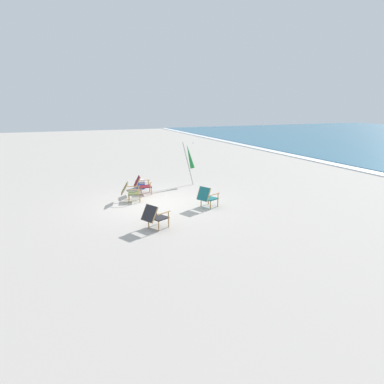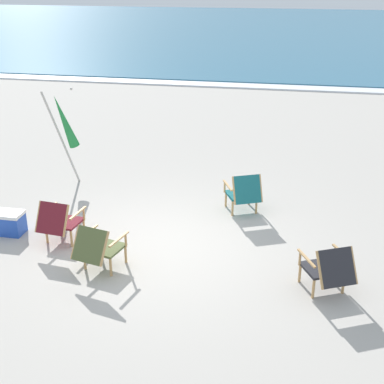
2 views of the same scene
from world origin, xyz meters
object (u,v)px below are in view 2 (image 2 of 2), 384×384
object	(u,v)px
beach_chair_back_right	(98,247)
beach_chair_back_left	(244,192)
cooler_box	(9,223)
umbrella_furled_green	(64,122)
beach_chair_mid_center	(329,268)
beach_chair_front_left	(59,221)

from	to	relation	value
beach_chair_back_right	beach_chair_back_left	bearing A→B (deg)	52.16
beach_chair_back_right	cooler_box	world-z (taller)	beach_chair_back_right
beach_chair_back_right	beach_chair_back_left	xyz separation A→B (m)	(1.94, 2.50, 0.01)
beach_chair_back_right	umbrella_furled_green	world-z (taller)	umbrella_furled_green
beach_chair_mid_center	cooler_box	world-z (taller)	beach_chair_mid_center
beach_chair_front_left	umbrella_furled_green	xyz separation A→B (m)	(-0.96, 2.62, 0.91)
umbrella_furled_green	cooler_box	size ratio (longest dim) A/B	4.18
beach_chair_mid_center	beach_chair_back_left	bearing A→B (deg)	120.36
beach_chair_back_right	cooler_box	xyz separation A→B (m)	(-1.97, 0.90, -0.22)
beach_chair_mid_center	cooler_box	bearing A→B (deg)	170.83
beach_chair_back_right	umbrella_furled_green	distance (m)	3.96
beach_chair_back_right	beach_chair_back_left	world-z (taller)	beach_chair_back_left
umbrella_furled_green	beach_chair_mid_center	bearing A→B (deg)	-32.07
cooler_box	beach_chair_front_left	bearing A→B (deg)	-9.73
beach_chair_front_left	beach_chair_back_right	bearing A→B (deg)	-37.28
umbrella_furled_green	beach_chair_back_left	bearing A→B (deg)	-12.44
beach_chair_mid_center	beach_chair_back_left	xyz separation A→B (m)	(-1.44, 2.47, 0.01)
beach_chair_front_left	cooler_box	bearing A→B (deg)	170.27
beach_chair_mid_center	beach_chair_back_right	size ratio (longest dim) A/B	1.06
beach_chair_back_left	beach_chair_front_left	bearing A→B (deg)	-148.40
beach_chair_back_left	cooler_box	bearing A→B (deg)	-157.73
beach_chair_back_left	cooler_box	xyz separation A→B (m)	(-3.91, -1.60, -0.23)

